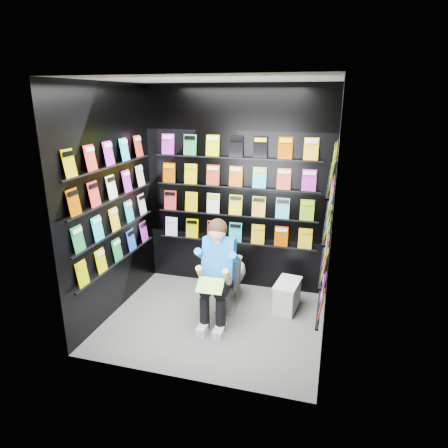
# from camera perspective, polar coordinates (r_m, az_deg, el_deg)

# --- Properties ---
(floor) EXTENTS (2.40, 2.40, 0.00)m
(floor) POSITION_cam_1_polar(r_m,az_deg,el_deg) (4.69, -1.43, -13.69)
(floor) COLOR slate
(floor) RESTS_ON ground
(ceiling) EXTENTS (2.40, 2.40, 0.00)m
(ceiling) POSITION_cam_1_polar(r_m,az_deg,el_deg) (3.99, -1.74, 19.98)
(ceiling) COLOR white
(ceiling) RESTS_ON floor
(wall_back) EXTENTS (2.40, 0.04, 2.60)m
(wall_back) POSITION_cam_1_polar(r_m,az_deg,el_deg) (5.09, 1.77, 4.78)
(wall_back) COLOR black
(wall_back) RESTS_ON floor
(wall_front) EXTENTS (2.40, 0.04, 2.60)m
(wall_front) POSITION_cam_1_polar(r_m,az_deg,el_deg) (3.26, -6.77, -2.96)
(wall_front) COLOR black
(wall_front) RESTS_ON floor
(wall_left) EXTENTS (0.04, 2.00, 2.60)m
(wall_left) POSITION_cam_1_polar(r_m,az_deg,el_deg) (4.64, -15.88, 2.81)
(wall_left) COLOR black
(wall_left) RESTS_ON floor
(wall_right) EXTENTS (0.04, 2.00, 2.60)m
(wall_right) POSITION_cam_1_polar(r_m,az_deg,el_deg) (3.98, 15.17, 0.40)
(wall_right) COLOR black
(wall_right) RESTS_ON floor
(comics_back) EXTENTS (2.10, 0.06, 1.37)m
(comics_back) POSITION_cam_1_polar(r_m,az_deg,el_deg) (5.06, 1.69, 4.76)
(comics_back) COLOR #C13A1F
(comics_back) RESTS_ON wall_back
(comics_left) EXTENTS (0.06, 1.70, 1.37)m
(comics_left) POSITION_cam_1_polar(r_m,az_deg,el_deg) (4.63, -15.57, 2.85)
(comics_left) COLOR #C13A1F
(comics_left) RESTS_ON wall_left
(comics_right) EXTENTS (0.06, 1.70, 1.37)m
(comics_right) POSITION_cam_1_polar(r_m,az_deg,el_deg) (3.98, 14.74, 0.51)
(comics_right) COLOR #C13A1F
(comics_right) RESTS_ON wall_right
(toilet) EXTENTS (0.45, 0.76, 0.73)m
(toilet) POSITION_cam_1_polar(r_m,az_deg,el_deg) (4.90, 0.63, -7.32)
(toilet) COLOR silver
(toilet) RESTS_ON floor
(longbox) EXTENTS (0.29, 0.46, 0.32)m
(longbox) POSITION_cam_1_polar(r_m,az_deg,el_deg) (4.90, 8.99, -10.24)
(longbox) COLOR white
(longbox) RESTS_ON floor
(longbox_lid) EXTENTS (0.32, 0.48, 0.03)m
(longbox_lid) POSITION_cam_1_polar(r_m,az_deg,el_deg) (4.82, 9.09, -8.38)
(longbox_lid) COLOR white
(longbox_lid) RESTS_ON longbox
(reader) EXTENTS (0.50, 0.71, 1.27)m
(reader) POSITION_cam_1_polar(r_m,az_deg,el_deg) (4.41, -0.64, -4.99)
(reader) COLOR blue
(reader) RESTS_ON toilet
(held_comic) EXTENTS (0.28, 0.17, 0.12)m
(held_comic) POSITION_cam_1_polar(r_m,az_deg,el_deg) (4.17, -2.00, -8.79)
(held_comic) COLOR #30A85C
(held_comic) RESTS_ON reader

